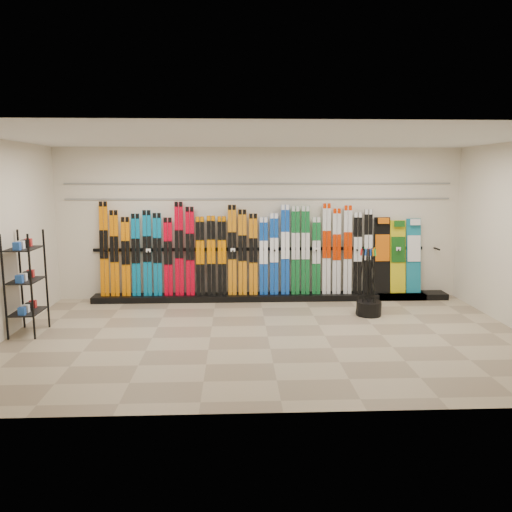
{
  "coord_description": "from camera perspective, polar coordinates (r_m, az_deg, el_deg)",
  "views": [
    {
      "loc": [
        -0.5,
        -7.39,
        2.48
      ],
      "look_at": [
        -0.14,
        1.0,
        1.1
      ],
      "focal_mm": 35.0,
      "sensor_mm": 36.0,
      "label": 1
    }
  ],
  "objects": [
    {
      "name": "floor",
      "position": [
        7.81,
        1.36,
        -9.18
      ],
      "size": [
        8.0,
        8.0,
        0.0
      ],
      "primitive_type": "plane",
      "color": "#86745C",
      "rests_on": "ground"
    },
    {
      "name": "pole_bin",
      "position": [
        9.13,
        12.76,
        -5.86
      ],
      "size": [
        0.44,
        0.44,
        0.25
      ],
      "primitive_type": "cylinder",
      "color": "black",
      "rests_on": "floor"
    },
    {
      "name": "skis",
      "position": [
        9.82,
        -2.08,
        0.38
      ],
      "size": [
        5.37,
        0.18,
        1.84
      ],
      "color": "orange",
      "rests_on": "ski_rack_base"
    },
    {
      "name": "slatwall_rail_1",
      "position": [
        9.89,
        0.45,
        8.28
      ],
      "size": [
        7.6,
        0.02,
        0.03
      ],
      "primitive_type": "cube",
      "color": "gray",
      "rests_on": "back_wall"
    },
    {
      "name": "ceiling",
      "position": [
        7.43,
        1.45,
        13.35
      ],
      "size": [
        8.0,
        8.0,
        0.0
      ],
      "primitive_type": "plane",
      "rotation": [
        3.14,
        0.0,
        0.0
      ],
      "color": "silver",
      "rests_on": "back_wall"
    },
    {
      "name": "ski_rack_base",
      "position": [
        9.99,
        1.79,
        -4.69
      ],
      "size": [
        8.0,
        0.4,
        0.12
      ],
      "primitive_type": "cube",
      "color": "black",
      "rests_on": "floor"
    },
    {
      "name": "snowboards",
      "position": [
        10.4,
        15.84,
        0.01
      ],
      "size": [
        0.95,
        0.23,
        1.51
      ],
      "color": "black",
      "rests_on": "ski_rack_base"
    },
    {
      "name": "slatwall_rail_0",
      "position": [
        9.9,
        0.45,
        6.55
      ],
      "size": [
        7.6,
        0.02,
        0.03
      ],
      "primitive_type": "cube",
      "color": "gray",
      "rests_on": "back_wall"
    },
    {
      "name": "back_wall",
      "position": [
        9.95,
        0.44,
        3.68
      ],
      "size": [
        8.0,
        0.0,
        8.0
      ],
      "primitive_type": "plane",
      "rotation": [
        1.57,
        0.0,
        0.0
      ],
      "color": "beige",
      "rests_on": "floor"
    },
    {
      "name": "accessory_rack",
      "position": [
        8.54,
        -24.8,
        -2.84
      ],
      "size": [
        0.4,
        0.6,
        1.61
      ],
      "primitive_type": "cube",
      "color": "black",
      "rests_on": "floor"
    },
    {
      "name": "ski_poles",
      "position": [
        9.03,
        12.68,
        -2.85
      ],
      "size": [
        0.34,
        0.3,
        1.18
      ],
      "color": "black",
      "rests_on": "pole_bin"
    }
  ]
}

